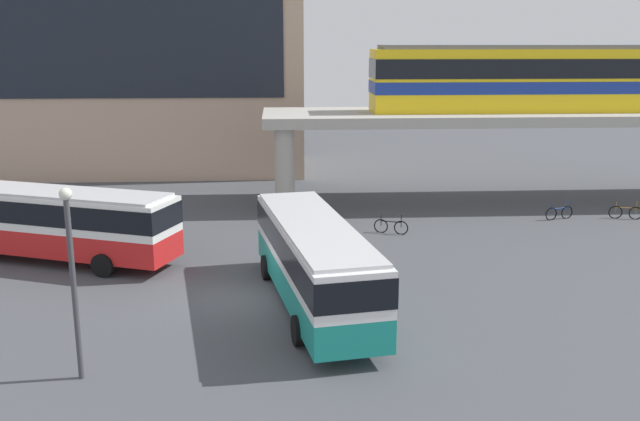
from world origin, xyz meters
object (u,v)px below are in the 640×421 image
station_building (113,24)px  bicycle_brown (626,212)px  bicycle_black (391,227)px  bus_main (314,256)px  bicycle_blue (559,213)px  train (555,77)px  bus_secondary (56,218)px

station_building → bicycle_brown: (30.82, -17.04, -10.30)m
bicycle_black → bicycle_brown: bearing=9.3°
station_building → bus_main: size_ratio=2.41×
bicycle_black → bicycle_blue: (9.66, 2.29, 0.00)m
station_building → train: station_building is taller
bicycle_brown → bus_secondary: bearing=-168.5°
bus_secondary → bicycle_black: bearing=13.4°
station_building → bus_secondary: size_ratio=2.43×
train → bicycle_brown: (2.69, -4.71, -7.06)m
station_building → bus_secondary: 24.56m
bicycle_brown → bicycle_blue: same height
bus_main → bicycle_brown: bus_main is taller
station_building → bicycle_blue: 33.59m
bus_main → bicycle_brown: bearing=34.1°
bus_secondary → bicycle_brown: size_ratio=6.42×
bicycle_black → bus_secondary: bearing=-166.6°
bus_main → bus_secondary: bearing=150.7°
bus_main → station_building: bearing=114.1°
bicycle_black → bicycle_blue: same height
bicycle_brown → bicycle_blue: size_ratio=1.01×
bicycle_blue → bus_main: bearing=-139.2°
bus_main → bicycle_blue: bearing=40.8°
bus_secondary → bicycle_blue: (25.10, 5.96, -1.63)m
station_building → bus_main: bearing=-65.9°
station_building → bicycle_blue: size_ratio=15.72×
bicycle_black → station_building: bearing=132.2°
bus_main → bicycle_brown: (17.78, 12.04, -1.63)m
bicycle_black → bicycle_brown: (13.36, 2.19, 0.00)m
bicycle_black → bicycle_brown: 13.53m
bus_main → bicycle_blue: bus_main is taller
station_building → train: size_ratio=1.25×
bicycle_blue → bicycle_brown: bearing=-1.5°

